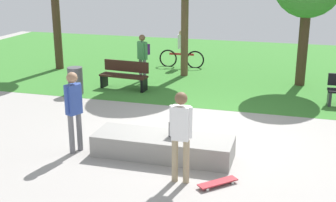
{
  "coord_description": "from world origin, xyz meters",
  "views": [
    {
      "loc": [
        2.11,
        -9.91,
        3.98
      ],
      "look_at": [
        -0.43,
        -1.01,
        1.13
      ],
      "focal_mm": 47.89,
      "sensor_mm": 36.0,
      "label": 1
    }
  ],
  "objects_px": {
    "skater_performing_trick": "(181,130)",
    "park_bench_near_lamppost": "(124,74)",
    "trash_bin": "(75,81)",
    "skater_watching": "(74,106)",
    "pedestrian_with_backpack": "(143,54)",
    "concrete_ledge": "(163,146)",
    "skateboard_by_ledge": "(218,182)",
    "skateboard_spare": "(155,139)",
    "cyclist_on_bicycle": "(182,52)",
    "backpack_on_ledge": "(177,129)"
  },
  "relations": [
    {
      "from": "skateboard_by_ledge",
      "to": "skateboard_spare",
      "type": "height_order",
      "value": "same"
    },
    {
      "from": "concrete_ledge",
      "to": "skateboard_spare",
      "type": "distance_m",
      "value": 0.85
    },
    {
      "from": "skateboard_spare",
      "to": "cyclist_on_bicycle",
      "type": "height_order",
      "value": "cyclist_on_bicycle"
    },
    {
      "from": "skater_watching",
      "to": "skateboard_by_ledge",
      "type": "distance_m",
      "value": 3.5
    },
    {
      "from": "trash_bin",
      "to": "park_bench_near_lamppost",
      "type": "bearing_deg",
      "value": 37.96
    },
    {
      "from": "skater_performing_trick",
      "to": "park_bench_near_lamppost",
      "type": "xyz_separation_m",
      "value": [
        -3.42,
        5.91,
        -0.56
      ]
    },
    {
      "from": "skateboard_spare",
      "to": "skater_watching",
      "type": "bearing_deg",
      "value": -146.3
    },
    {
      "from": "concrete_ledge",
      "to": "pedestrian_with_backpack",
      "type": "bearing_deg",
      "value": 112.7
    },
    {
      "from": "skateboard_spare",
      "to": "cyclist_on_bicycle",
      "type": "bearing_deg",
      "value": 99.73
    },
    {
      "from": "concrete_ledge",
      "to": "park_bench_near_lamppost",
      "type": "height_order",
      "value": "park_bench_near_lamppost"
    },
    {
      "from": "skater_performing_trick",
      "to": "trash_bin",
      "type": "height_order",
      "value": "skater_performing_trick"
    },
    {
      "from": "skater_performing_trick",
      "to": "skateboard_spare",
      "type": "distance_m",
      "value": 2.28
    },
    {
      "from": "concrete_ledge",
      "to": "skateboard_by_ledge",
      "type": "relative_size",
      "value": 4.21
    },
    {
      "from": "skater_watching",
      "to": "trash_bin",
      "type": "distance_m",
      "value": 4.71
    },
    {
      "from": "pedestrian_with_backpack",
      "to": "cyclist_on_bicycle",
      "type": "xyz_separation_m",
      "value": [
        0.73,
        2.59,
        -0.36
      ]
    },
    {
      "from": "skateboard_by_ledge",
      "to": "pedestrian_with_backpack",
      "type": "distance_m",
      "value": 7.95
    },
    {
      "from": "skater_performing_trick",
      "to": "cyclist_on_bicycle",
      "type": "bearing_deg",
      "value": 104.1
    },
    {
      "from": "backpack_on_ledge",
      "to": "skater_performing_trick",
      "type": "height_order",
      "value": "skater_performing_trick"
    },
    {
      "from": "backpack_on_ledge",
      "to": "skater_performing_trick",
      "type": "xyz_separation_m",
      "value": [
        0.38,
        -1.12,
        0.42
      ]
    },
    {
      "from": "park_bench_near_lamppost",
      "to": "skater_performing_trick",
      "type": "bearing_deg",
      "value": -59.98
    },
    {
      "from": "skater_performing_trick",
      "to": "cyclist_on_bicycle",
      "type": "height_order",
      "value": "skater_performing_trick"
    },
    {
      "from": "skateboard_by_ledge",
      "to": "trash_bin",
      "type": "height_order",
      "value": "trash_bin"
    },
    {
      "from": "concrete_ledge",
      "to": "skateboard_by_ledge",
      "type": "distance_m",
      "value": 1.71
    },
    {
      "from": "skater_watching",
      "to": "skateboard_spare",
      "type": "relative_size",
      "value": 2.18
    },
    {
      "from": "park_bench_near_lamppost",
      "to": "pedestrian_with_backpack",
      "type": "distance_m",
      "value": 1.18
    },
    {
      "from": "skateboard_spare",
      "to": "skateboard_by_ledge",
      "type": "bearing_deg",
      "value": -44.25
    },
    {
      "from": "skater_watching",
      "to": "pedestrian_with_backpack",
      "type": "relative_size",
      "value": 1.08
    },
    {
      "from": "park_bench_near_lamppost",
      "to": "skateboard_spare",
      "type": "bearing_deg",
      "value": -60.42
    },
    {
      "from": "park_bench_near_lamppost",
      "to": "concrete_ledge",
      "type": "bearing_deg",
      "value": -60.42
    },
    {
      "from": "skater_performing_trick",
      "to": "pedestrian_with_backpack",
      "type": "height_order",
      "value": "skater_performing_trick"
    },
    {
      "from": "skateboard_by_ledge",
      "to": "cyclist_on_bicycle",
      "type": "distance_m",
      "value": 10.0
    },
    {
      "from": "backpack_on_ledge",
      "to": "park_bench_near_lamppost",
      "type": "height_order",
      "value": "park_bench_near_lamppost"
    },
    {
      "from": "skater_performing_trick",
      "to": "concrete_ledge",
      "type": "bearing_deg",
      "value": 122.04
    },
    {
      "from": "park_bench_near_lamppost",
      "to": "trash_bin",
      "type": "xyz_separation_m",
      "value": [
        -1.28,
        -1.0,
        -0.05
      ]
    },
    {
      "from": "skater_watching",
      "to": "concrete_ledge",
      "type": "bearing_deg",
      "value": 8.39
    },
    {
      "from": "trash_bin",
      "to": "pedestrian_with_backpack",
      "type": "bearing_deg",
      "value": 52.09
    },
    {
      "from": "skater_watching",
      "to": "park_bench_near_lamppost",
      "type": "relative_size",
      "value": 1.1
    },
    {
      "from": "skater_performing_trick",
      "to": "skater_watching",
      "type": "distance_m",
      "value": 2.67
    },
    {
      "from": "skateboard_by_ledge",
      "to": "park_bench_near_lamppost",
      "type": "distance_m",
      "value": 7.2
    },
    {
      "from": "skateboard_by_ledge",
      "to": "skateboard_spare",
      "type": "bearing_deg",
      "value": 135.75
    },
    {
      "from": "skateboard_spare",
      "to": "park_bench_near_lamppost",
      "type": "distance_m",
      "value": 4.79
    },
    {
      "from": "skater_watching",
      "to": "skateboard_spare",
      "type": "height_order",
      "value": "skater_watching"
    },
    {
      "from": "backpack_on_ledge",
      "to": "park_bench_near_lamppost",
      "type": "xyz_separation_m",
      "value": [
        -3.04,
        4.79,
        -0.14
      ]
    },
    {
      "from": "trash_bin",
      "to": "cyclist_on_bicycle",
      "type": "height_order",
      "value": "cyclist_on_bicycle"
    },
    {
      "from": "concrete_ledge",
      "to": "park_bench_near_lamppost",
      "type": "xyz_separation_m",
      "value": [
        -2.76,
        4.87,
        0.25
      ]
    },
    {
      "from": "skater_performing_trick",
      "to": "skater_watching",
      "type": "bearing_deg",
      "value": 163.47
    },
    {
      "from": "backpack_on_ledge",
      "to": "pedestrian_with_backpack",
      "type": "relative_size",
      "value": 0.19
    },
    {
      "from": "skater_watching",
      "to": "skateboard_by_ledge",
      "type": "relative_size",
      "value": 2.53
    },
    {
      "from": "trash_bin",
      "to": "pedestrian_with_backpack",
      "type": "height_order",
      "value": "pedestrian_with_backpack"
    },
    {
      "from": "skateboard_spare",
      "to": "trash_bin",
      "type": "distance_m",
      "value": 4.82
    }
  ]
}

